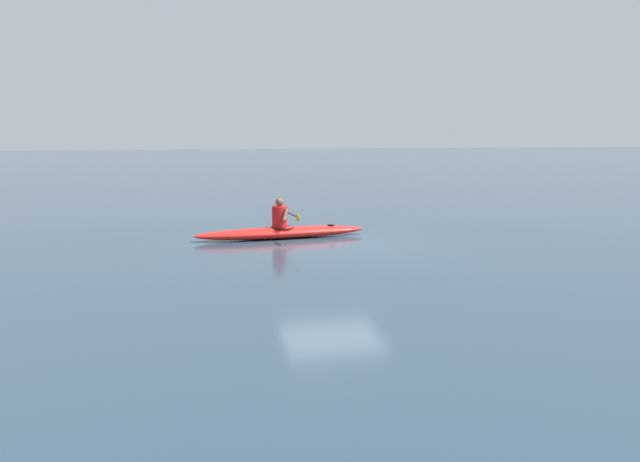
{
  "coord_description": "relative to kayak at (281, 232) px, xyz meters",
  "views": [
    {
      "loc": [
        3.5,
        14.66,
        2.74
      ],
      "look_at": [
        1.14,
        3.81,
        0.94
      ],
      "focal_mm": 34.64,
      "sensor_mm": 36.0,
      "label": 1
    }
  ],
  "objects": [
    {
      "name": "kayak",
      "position": [
        0.0,
        0.0,
        0.0
      ],
      "size": [
        4.51,
        1.06,
        0.29
      ],
      "color": "red",
      "rests_on": "ground"
    },
    {
      "name": "kayaker",
      "position": [
        0.02,
        0.0,
        0.46
      ],
      "size": [
        0.52,
        2.45,
        0.76
      ],
      "color": "red",
      "rests_on": "kayak"
    },
    {
      "name": "ground_plane",
      "position": [
        -1.13,
        0.91,
        -0.15
      ],
      "size": [
        160.0,
        160.0,
        0.0
      ],
      "primitive_type": "plane",
      "color": "#283D4C"
    }
  ]
}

